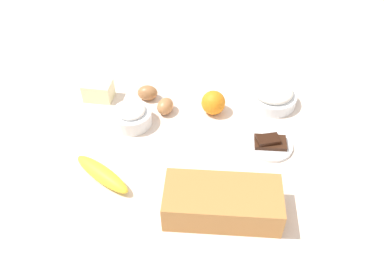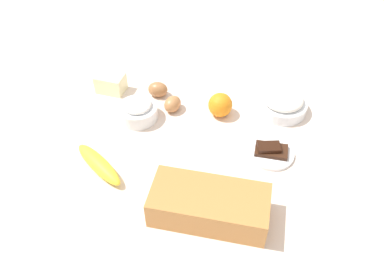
% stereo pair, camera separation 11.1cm
% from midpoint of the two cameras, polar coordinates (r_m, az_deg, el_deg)
% --- Properties ---
extents(ground_plane, '(2.40, 2.40, 0.02)m').
position_cam_midpoint_polar(ground_plane, '(1.14, 2.77, -1.92)').
color(ground_plane, beige).
extents(loaf_pan, '(0.29, 0.15, 0.08)m').
position_cam_midpoint_polar(loaf_pan, '(0.96, 5.85, -9.82)').
color(loaf_pan, '#B77A3D').
rests_on(loaf_pan, ground_plane).
extents(flour_bowl, '(0.15, 0.15, 0.07)m').
position_cam_midpoint_polar(flour_bowl, '(1.28, 15.32, 4.64)').
color(flour_bowl, white).
rests_on(flour_bowl, ground_plane).
extents(sugar_bowl, '(0.12, 0.12, 0.07)m').
position_cam_midpoint_polar(sugar_bowl, '(1.21, -5.22, 3.75)').
color(sugar_bowl, white).
rests_on(sugar_bowl, ground_plane).
extents(banana, '(0.17, 0.16, 0.04)m').
position_cam_midpoint_polar(banana, '(1.08, -10.40, -4.01)').
color(banana, yellow).
rests_on(banana, ground_plane).
extents(orange_fruit, '(0.07, 0.07, 0.07)m').
position_cam_midpoint_polar(orange_fruit, '(1.22, 6.68, 4.49)').
color(orange_fruit, orange).
rests_on(orange_fruit, ground_plane).
extents(butter_block, '(0.10, 0.08, 0.06)m').
position_cam_midpoint_polar(butter_block, '(1.33, -9.25, 7.54)').
color(butter_block, '#F4EDB2').
rests_on(butter_block, ground_plane).
extents(egg_near_butter, '(0.07, 0.05, 0.05)m').
position_cam_midpoint_polar(egg_near_butter, '(1.30, -2.48, 6.73)').
color(egg_near_butter, '#A56F43').
rests_on(egg_near_butter, ground_plane).
extents(egg_beside_bowl, '(0.07, 0.08, 0.05)m').
position_cam_midpoint_polar(egg_beside_bowl, '(1.24, -0.25, 4.64)').
color(egg_beside_bowl, '#B37949').
rests_on(egg_beside_bowl, ground_plane).
extents(chocolate_plate, '(0.13, 0.13, 0.03)m').
position_cam_midpoint_polar(chocolate_plate, '(1.14, 13.98, -2.34)').
color(chocolate_plate, white).
rests_on(chocolate_plate, ground_plane).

